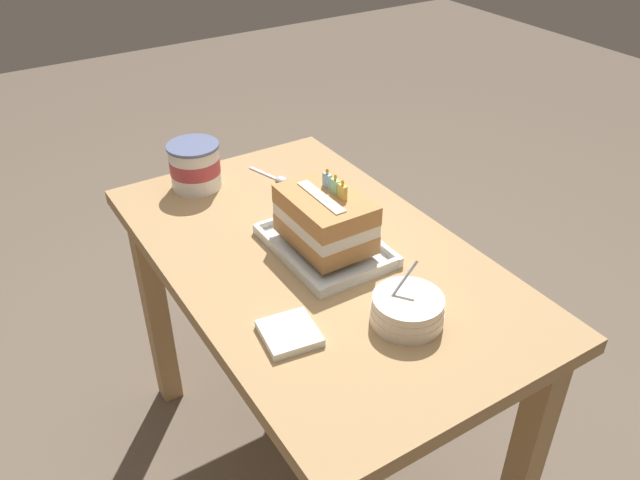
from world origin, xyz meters
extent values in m
plane|color=#6B5B4C|center=(0.00, 0.00, 0.00)|extent=(8.00, 8.00, 0.00)
cube|color=tan|center=(0.00, 0.00, 0.72)|extent=(1.07, 0.63, 0.04)
cube|color=tan|center=(-0.47, -0.26, 0.35)|extent=(0.06, 0.06, 0.70)
cube|color=tan|center=(-0.47, 0.26, 0.35)|extent=(0.06, 0.06, 0.70)
cube|color=tan|center=(0.47, 0.26, 0.35)|extent=(0.06, 0.06, 0.70)
cube|color=silver|center=(0.00, 0.03, 0.74)|extent=(0.29, 0.21, 0.01)
cube|color=silver|center=(0.00, -0.07, 0.75)|extent=(0.29, 0.01, 0.02)
cube|color=silver|center=(0.00, 0.13, 0.75)|extent=(0.29, 0.01, 0.02)
cube|color=silver|center=(-0.14, 0.03, 0.75)|extent=(0.01, 0.19, 0.02)
cube|color=silver|center=(0.14, 0.03, 0.75)|extent=(0.01, 0.19, 0.02)
cube|color=#C0844A|center=(0.00, 0.03, 0.78)|extent=(0.21, 0.15, 0.04)
cube|color=white|center=(0.00, 0.03, 0.82)|extent=(0.21, 0.15, 0.03)
cube|color=#C0844A|center=(0.00, 0.03, 0.85)|extent=(0.21, 0.15, 0.04)
cube|color=beige|center=(0.00, 0.02, 0.88)|extent=(0.16, 0.03, 0.00)
cube|color=#8CB7EA|center=(-0.03, 0.05, 0.89)|extent=(0.02, 0.01, 0.03)
ellipsoid|color=yellow|center=(-0.03, 0.05, 0.91)|extent=(0.01, 0.01, 0.01)
cube|color=#99DB9E|center=(0.00, 0.05, 0.89)|extent=(0.02, 0.01, 0.03)
ellipsoid|color=yellow|center=(0.00, 0.05, 0.91)|extent=(0.01, 0.01, 0.01)
cube|color=#EFC64C|center=(0.03, 0.05, 0.89)|extent=(0.02, 0.01, 0.03)
ellipsoid|color=yellow|center=(0.03, 0.05, 0.91)|extent=(0.01, 0.01, 0.01)
cylinder|color=silver|center=(0.29, 0.03, 0.75)|extent=(0.14, 0.14, 0.03)
cylinder|color=silver|center=(0.29, 0.03, 0.77)|extent=(0.14, 0.14, 0.03)
cylinder|color=silver|center=(0.29, 0.03, 0.78)|extent=(0.14, 0.14, 0.03)
cylinder|color=silver|center=(0.27, 0.03, 0.82)|extent=(0.01, 0.07, 0.08)
cylinder|color=white|center=(-0.43, -0.10, 0.79)|extent=(0.13, 0.13, 0.11)
cylinder|color=#B23D47|center=(-0.43, -0.10, 0.80)|extent=(0.13, 0.13, 0.04)
cylinder|color=slate|center=(-0.43, -0.10, 0.85)|extent=(0.13, 0.13, 0.01)
ellipsoid|color=silver|center=(-0.33, 0.10, 0.74)|extent=(0.04, 0.04, 0.01)
cube|color=silver|center=(-0.40, 0.08, 0.74)|extent=(0.10, 0.04, 0.00)
cube|color=white|center=(0.21, -0.19, 0.75)|extent=(0.12, 0.12, 0.02)
camera|label=1|loc=(1.00, -0.62, 1.56)|focal=35.96mm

